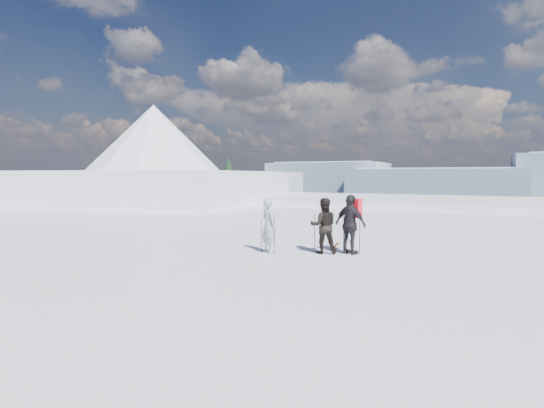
# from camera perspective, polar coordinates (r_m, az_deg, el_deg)

# --- Properties ---
(lake_basin) EXTENTS (820.00, 820.00, 71.62)m
(lake_basin) POSITION_cam_1_polar(r_m,az_deg,el_deg) (41.62, 20.41, -9.01)
(lake_basin) COLOR white
(lake_basin) RESTS_ON ground
(far_mountain_range) EXTENTS (770.00, 110.00, 53.00)m
(far_mountain_range) POSITION_cam_1_polar(r_m,az_deg,el_deg) (465.97, 29.65, 2.26)
(far_mountain_range) COLOR slate
(far_mountain_range) RESTS_ON ground
(near_ridge) EXTENTS (31.37, 35.68, 25.62)m
(near_ridge) POSITION_cam_1_polar(r_m,az_deg,el_deg) (50.57, -11.11, -3.08)
(near_ridge) COLOR white
(near_ridge) RESTS_ON ground
(skier_grey) EXTENTS (0.82, 0.77, 1.89)m
(skier_grey) POSITION_cam_1_polar(r_m,az_deg,el_deg) (14.56, -0.44, -2.88)
(skier_grey) COLOR #9BA0A9
(skier_grey) RESTS_ON ground
(skier_dark) EXTENTS (1.14, 1.03, 1.89)m
(skier_dark) POSITION_cam_1_polar(r_m,az_deg,el_deg) (14.50, 6.94, -2.92)
(skier_dark) COLOR black
(skier_dark) RESTS_ON ground
(skier_pack) EXTENTS (1.28, 0.86, 2.02)m
(skier_pack) POSITION_cam_1_polar(r_m,az_deg,el_deg) (14.48, 10.50, -2.73)
(skier_pack) COLOR black
(skier_pack) RESTS_ON ground
(backpack) EXTENTS (0.49, 0.37, 0.65)m
(backpack) POSITION_cam_1_polar(r_m,az_deg,el_deg) (14.60, 11.14, 2.56)
(backpack) COLOR red
(backpack) RESTS_ON skier_pack
(ski_poles) EXTENTS (3.21, 1.06, 1.35)m
(ski_poles) POSITION_cam_1_polar(r_m,az_deg,el_deg) (14.45, 5.73, -4.14)
(ski_poles) COLOR black
(ski_poles) RESTS_ON ground
(skis_loose) EXTENTS (0.81, 1.69, 0.03)m
(skis_loose) POSITION_cam_1_polar(r_m,az_deg,el_deg) (16.11, 8.27, -5.59)
(skis_loose) COLOR black
(skis_loose) RESTS_ON ground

